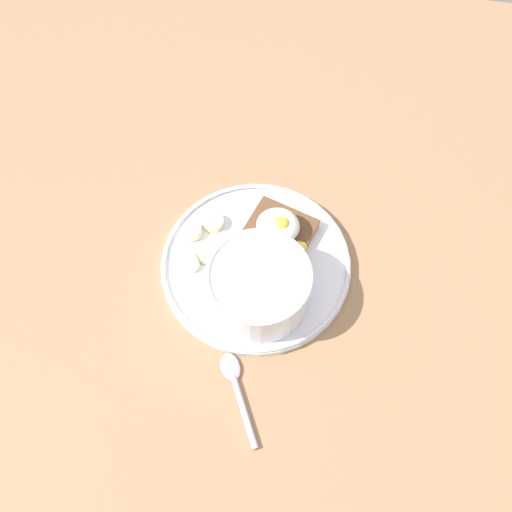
{
  "coord_description": "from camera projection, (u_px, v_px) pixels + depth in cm",
  "views": [
    {
      "loc": [
        5.9,
        -34.55,
        70.57
      ],
      "look_at": [
        0.0,
        0.0,
        5.0
      ],
      "focal_mm": 40.0,
      "sensor_mm": 36.0,
      "label": 1
    }
  ],
  "objects": [
    {
      "name": "banana_slice_inner",
      "position": [
        189.0,
        263.0,
        0.75
      ],
      "size": [
        3.91,
        3.91,
        1.83
      ],
      "color": "#F2EABB",
      "rests_on": "plate"
    },
    {
      "name": "banana_slice_right",
      "position": [
        192.0,
        231.0,
        0.78
      ],
      "size": [
        3.94,
        3.94,
        1.43
      ],
      "color": "#F6EBB8",
      "rests_on": "plate"
    },
    {
      "name": "plate",
      "position": [
        256.0,
        264.0,
        0.76
      ],
      "size": [
        25.44,
        25.44,
        1.6
      ],
      "color": "white",
      "rests_on": "ground_plane"
    },
    {
      "name": "toast_slice",
      "position": [
        277.0,
        234.0,
        0.77
      ],
      "size": [
        11.07,
        11.07,
        1.49
      ],
      "color": "brown",
      "rests_on": "plate"
    },
    {
      "name": "banana_slice_back",
      "position": [
        213.0,
        222.0,
        0.78
      ],
      "size": [
        3.8,
        3.73,
        1.62
      ],
      "color": "beige",
      "rests_on": "plate"
    },
    {
      "name": "spoon",
      "position": [
        237.0,
        387.0,
        0.69
      ],
      "size": [
        6.94,
        11.35,
        0.8
      ],
      "color": "silver",
      "rests_on": "ground_plane"
    },
    {
      "name": "banana_slice_left",
      "position": [
        206.0,
        252.0,
        0.76
      ],
      "size": [
        3.93,
        3.91,
        1.38
      ],
      "color": "beige",
      "rests_on": "plate"
    },
    {
      "name": "poached_egg",
      "position": [
        278.0,
        226.0,
        0.75
      ],
      "size": [
        7.38,
        5.4,
        3.54
      ],
      "color": "white",
      "rests_on": "toast_slice"
    },
    {
      "name": "ground_plane",
      "position": [
        256.0,
        270.0,
        0.78
      ],
      "size": [
        120.0,
        120.0,
        2.0
      ],
      "primitive_type": "cube",
      "color": "#98734F",
      "rests_on": "ground"
    },
    {
      "name": "oatmeal_bowl",
      "position": [
        259.0,
        286.0,
        0.71
      ],
      "size": [
        13.05,
        13.05,
        6.85
      ],
      "color": "white",
      "rests_on": "plate"
    },
    {
      "name": "banana_slice_front",
      "position": [
        227.0,
        242.0,
        0.77
      ],
      "size": [
        3.93,
        3.98,
        1.68
      ],
      "color": "beige",
      "rests_on": "plate"
    }
  ]
}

